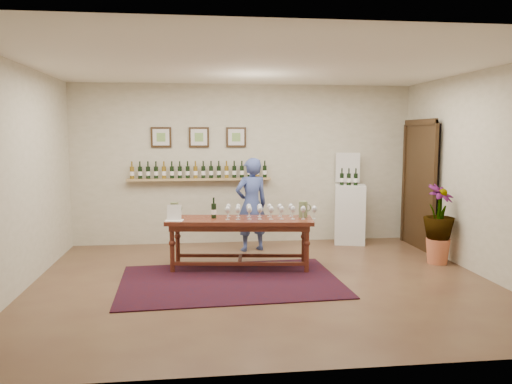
{
  "coord_description": "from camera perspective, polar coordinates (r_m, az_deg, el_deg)",
  "views": [
    {
      "loc": [
        -0.86,
        -6.31,
        1.93
      ],
      "look_at": [
        0.0,
        0.8,
        1.1
      ],
      "focal_mm": 35.0,
      "sensor_mm": 36.0,
      "label": 1
    }
  ],
  "objects": [
    {
      "name": "table_glasses",
      "position": [
        7.18,
        1.05,
        -2.2
      ],
      "size": [
        1.44,
        0.45,
        0.2
      ],
      "primitive_type": null,
      "rotation": [
        0.0,
        0.0,
        -0.09
      ],
      "color": "silver",
      "rests_on": "tasting_table"
    },
    {
      "name": "room_shell",
      "position": [
        8.73,
        13.04,
        1.12
      ],
      "size": [
        6.0,
        6.0,
        6.0
      ],
      "color": "beige",
      "rests_on": "ground"
    },
    {
      "name": "tasting_table",
      "position": [
        7.17,
        -1.84,
        -3.91
      ],
      "size": [
        2.13,
        0.91,
        0.73
      ],
      "rotation": [
        0.0,
        0.0,
        -0.13
      ],
      "color": "#441C11",
      "rests_on": "ground"
    },
    {
      "name": "ground",
      "position": [
        6.66,
        0.84,
        -10.25
      ],
      "size": [
        6.0,
        6.0,
        0.0
      ],
      "primitive_type": "plane",
      "color": "#4F3122",
      "rests_on": "ground"
    },
    {
      "name": "potted_plant",
      "position": [
        7.94,
        20.16,
        -3.46
      ],
      "size": [
        0.75,
        0.75,
        1.03
      ],
      "rotation": [
        0.0,
        0.0,
        0.6
      ],
      "color": "#C86742",
      "rests_on": "ground"
    },
    {
      "name": "pitcher_left",
      "position": [
        7.33,
        -9.28,
        -2.01
      ],
      "size": [
        0.15,
        0.15,
        0.22
      ],
      "primitive_type": null,
      "rotation": [
        0.0,
        0.0,
        -0.08
      ],
      "color": "#5F6E44",
      "rests_on": "tasting_table"
    },
    {
      "name": "person",
      "position": [
        8.25,
        -0.53,
        -1.45
      ],
      "size": [
        0.65,
        0.52,
        1.55
      ],
      "primitive_type": "imported",
      "rotation": [
        0.0,
        0.0,
        3.43
      ],
      "color": "#394986",
      "rests_on": "ground"
    },
    {
      "name": "rug",
      "position": [
        6.68,
        -2.94,
        -10.14
      ],
      "size": [
        2.93,
        2.02,
        0.02
      ],
      "primitive_type": "cube",
      "rotation": [
        0.0,
        0.0,
        0.04
      ],
      "color": "#450C0C",
      "rests_on": "ground"
    },
    {
      "name": "table_bottles",
      "position": [
        7.22,
        -4.84,
        -1.87
      ],
      "size": [
        0.26,
        0.16,
        0.27
      ],
      "primitive_type": null,
      "rotation": [
        0.0,
        0.0,
        -0.06
      ],
      "color": "black",
      "rests_on": "tasting_table"
    },
    {
      "name": "menu_card",
      "position": [
        7.06,
        -9.33,
        -2.34
      ],
      "size": [
        0.27,
        0.21,
        0.22
      ],
      "primitive_type": "cube",
      "rotation": [
        0.0,
        0.0,
        -0.15
      ],
      "color": "silver",
      "rests_on": "tasting_table"
    },
    {
      "name": "display_pedestal",
      "position": [
        9.03,
        10.66,
        -2.48
      ],
      "size": [
        0.64,
        0.64,
        1.04
      ],
      "primitive_type": "cube",
      "rotation": [
        0.0,
        0.0,
        -0.26
      ],
      "color": "silver",
      "rests_on": "ground"
    },
    {
      "name": "info_sign",
      "position": [
        9.13,
        10.45,
        2.76
      ],
      "size": [
        0.42,
        0.13,
        0.59
      ],
      "primitive_type": "cube",
      "rotation": [
        0.0,
        0.0,
        -0.26
      ],
      "color": "silver",
      "rests_on": "display_pedestal"
    },
    {
      "name": "pedestal_bottles",
      "position": [
        8.89,
        10.56,
        1.76
      ],
      "size": [
        0.32,
        0.16,
        0.31
      ],
      "primitive_type": null,
      "rotation": [
        0.0,
        0.0,
        -0.26
      ],
      "color": "black",
      "rests_on": "display_pedestal"
    },
    {
      "name": "pitcher_right",
      "position": [
        7.27,
        5.41,
        -1.97
      ],
      "size": [
        0.18,
        0.18,
        0.23
      ],
      "primitive_type": null,
      "rotation": [
        0.0,
        0.0,
        -0.22
      ],
      "color": "#5F6E44",
      "rests_on": "tasting_table"
    }
  ]
}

